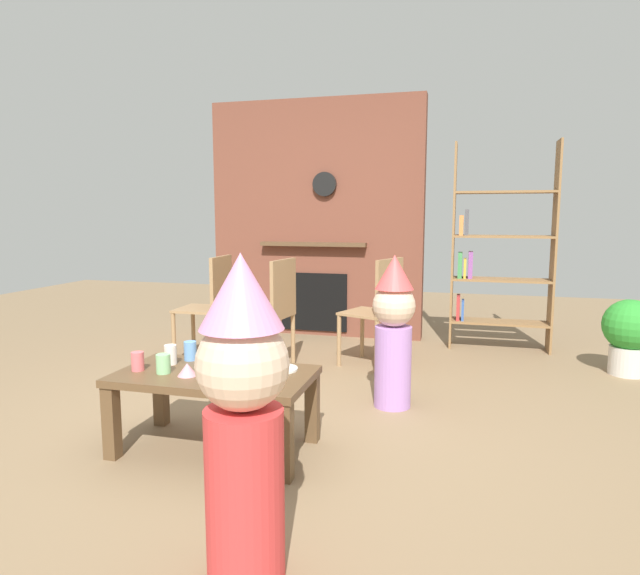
{
  "coord_description": "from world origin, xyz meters",
  "views": [
    {
      "loc": [
        1.02,
        -2.86,
        1.25
      ],
      "look_at": [
        0.15,
        0.4,
        0.8
      ],
      "focal_mm": 30.56,
      "sensor_mm": 36.0,
      "label": 1
    }
  ],
  "objects_px": {
    "paper_cup_near_right": "(163,364)",
    "dining_chair_right": "(379,306)",
    "paper_plate_rear": "(221,382)",
    "paper_cup_far_right": "(190,351)",
    "child_with_cone_hat": "(243,412)",
    "paper_cup_center": "(250,380)",
    "coffee_table": "(215,386)",
    "paper_cup_near_left": "(138,361)",
    "potted_plant_tall": "(629,332)",
    "paper_plate_front": "(281,369)",
    "child_in_pink": "(394,327)",
    "dining_chair_left": "(212,301)",
    "bookshelf": "(495,254)",
    "paper_cup_far_left": "(171,355)",
    "dining_chair_middle": "(273,307)",
    "birthday_cake_slice": "(187,369)"
  },
  "relations": [
    {
      "from": "paper_cup_far_right",
      "to": "paper_plate_front",
      "type": "bearing_deg",
      "value": -5.56
    },
    {
      "from": "potted_plant_tall",
      "to": "coffee_table",
      "type": "bearing_deg",
      "value": -140.28
    },
    {
      "from": "coffee_table",
      "to": "child_in_pink",
      "type": "relative_size",
      "value": 1.03
    },
    {
      "from": "paper_cup_near_right",
      "to": "birthday_cake_slice",
      "type": "xyz_separation_m",
      "value": [
        0.14,
        -0.01,
        -0.02
      ]
    },
    {
      "from": "birthday_cake_slice",
      "to": "child_with_cone_hat",
      "type": "height_order",
      "value": "child_with_cone_hat"
    },
    {
      "from": "bookshelf",
      "to": "paper_cup_far_left",
      "type": "distance_m",
      "value": 3.23
    },
    {
      "from": "dining_chair_right",
      "to": "paper_plate_front",
      "type": "bearing_deg",
      "value": 102.43
    },
    {
      "from": "paper_cup_center",
      "to": "paper_cup_far_left",
      "type": "height_order",
      "value": "paper_cup_far_left"
    },
    {
      "from": "paper_plate_rear",
      "to": "child_with_cone_hat",
      "type": "xyz_separation_m",
      "value": [
        0.45,
        -0.76,
        0.17
      ]
    },
    {
      "from": "paper_cup_near_left",
      "to": "paper_cup_far_left",
      "type": "height_order",
      "value": "paper_cup_far_left"
    },
    {
      "from": "paper_cup_near_right",
      "to": "child_with_cone_hat",
      "type": "distance_m",
      "value": 1.18
    },
    {
      "from": "bookshelf",
      "to": "paper_cup_center",
      "type": "xyz_separation_m",
      "value": [
        -1.23,
        -2.94,
        -0.41
      ]
    },
    {
      "from": "coffee_table",
      "to": "child_with_cone_hat",
      "type": "bearing_deg",
      "value": -58.86
    },
    {
      "from": "child_in_pink",
      "to": "paper_cup_far_right",
      "type": "bearing_deg",
      "value": -13.72
    },
    {
      "from": "bookshelf",
      "to": "paper_cup_center",
      "type": "height_order",
      "value": "bookshelf"
    },
    {
      "from": "coffee_table",
      "to": "paper_cup_far_left",
      "type": "bearing_deg",
      "value": 164.5
    },
    {
      "from": "paper_cup_center",
      "to": "paper_cup_far_right",
      "type": "xyz_separation_m",
      "value": [
        -0.53,
        0.41,
        0.01
      ]
    },
    {
      "from": "paper_cup_near_right",
      "to": "paper_cup_far_right",
      "type": "bearing_deg",
      "value": 87.46
    },
    {
      "from": "bookshelf",
      "to": "dining_chair_left",
      "type": "distance_m",
      "value": 2.6
    },
    {
      "from": "paper_plate_rear",
      "to": "dining_chair_middle",
      "type": "height_order",
      "value": "dining_chair_middle"
    },
    {
      "from": "paper_cup_center",
      "to": "paper_cup_far_left",
      "type": "relative_size",
      "value": 0.86
    },
    {
      "from": "paper_plate_rear",
      "to": "potted_plant_tall",
      "type": "bearing_deg",
      "value": 43.11
    },
    {
      "from": "paper_plate_rear",
      "to": "dining_chair_left",
      "type": "bearing_deg",
      "value": 117.28
    },
    {
      "from": "bookshelf",
      "to": "paper_cup_near_right",
      "type": "relative_size",
      "value": 18.76
    },
    {
      "from": "paper_cup_center",
      "to": "paper_plate_rear",
      "type": "bearing_deg",
      "value": 161.27
    },
    {
      "from": "paper_cup_far_right",
      "to": "dining_chair_right",
      "type": "distance_m",
      "value": 1.83
    },
    {
      "from": "paper_cup_far_left",
      "to": "dining_chair_left",
      "type": "distance_m",
      "value": 1.67
    },
    {
      "from": "paper_cup_near_left",
      "to": "dining_chair_right",
      "type": "bearing_deg",
      "value": 62.0
    },
    {
      "from": "paper_cup_far_right",
      "to": "dining_chair_middle",
      "type": "bearing_deg",
      "value": 88.92
    },
    {
      "from": "paper_cup_center",
      "to": "dining_chair_middle",
      "type": "height_order",
      "value": "dining_chair_middle"
    },
    {
      "from": "paper_plate_rear",
      "to": "coffee_table",
      "type": "bearing_deg",
      "value": 125.06
    },
    {
      "from": "paper_cup_near_right",
      "to": "dining_chair_right",
      "type": "height_order",
      "value": "dining_chair_right"
    },
    {
      "from": "dining_chair_right",
      "to": "potted_plant_tall",
      "type": "bearing_deg",
      "value": -150.25
    },
    {
      "from": "child_in_pink",
      "to": "dining_chair_left",
      "type": "bearing_deg",
      "value": -72.31
    },
    {
      "from": "paper_cup_near_right",
      "to": "dining_chair_middle",
      "type": "height_order",
      "value": "dining_chair_middle"
    },
    {
      "from": "paper_cup_far_left",
      "to": "dining_chair_right",
      "type": "bearing_deg",
      "value": 62.56
    },
    {
      "from": "birthday_cake_slice",
      "to": "child_with_cone_hat",
      "type": "bearing_deg",
      "value": -51.35
    },
    {
      "from": "bookshelf",
      "to": "paper_cup_center",
      "type": "relative_size",
      "value": 20.26
    },
    {
      "from": "child_with_cone_hat",
      "to": "potted_plant_tall",
      "type": "relative_size",
      "value": 1.89
    },
    {
      "from": "paper_cup_near_right",
      "to": "child_with_cone_hat",
      "type": "bearing_deg",
      "value": -46.14
    },
    {
      "from": "paper_cup_far_left",
      "to": "child_with_cone_hat",
      "type": "xyz_separation_m",
      "value": [
        0.86,
        -1.01,
        0.12
      ]
    },
    {
      "from": "paper_cup_near_right",
      "to": "paper_cup_far_left",
      "type": "height_order",
      "value": "paper_cup_far_left"
    },
    {
      "from": "birthday_cake_slice",
      "to": "dining_chair_right",
      "type": "xyz_separation_m",
      "value": [
        0.7,
        1.91,
        0.05
      ]
    },
    {
      "from": "coffee_table",
      "to": "dining_chair_right",
      "type": "bearing_deg",
      "value": 71.91
    },
    {
      "from": "paper_cup_near_right",
      "to": "dining_chair_right",
      "type": "xyz_separation_m",
      "value": [
        0.85,
        1.9,
        0.04
      ]
    },
    {
      "from": "bookshelf",
      "to": "paper_plate_front",
      "type": "xyz_separation_m",
      "value": [
        -1.2,
        -2.58,
        -0.45
      ]
    },
    {
      "from": "paper_cup_center",
      "to": "paper_plate_front",
      "type": "xyz_separation_m",
      "value": [
        0.03,
        0.36,
        -0.04
      ]
    },
    {
      "from": "paper_plate_rear",
      "to": "birthday_cake_slice",
      "type": "relative_size",
      "value": 1.98
    },
    {
      "from": "paper_cup_near_left",
      "to": "paper_plate_front",
      "type": "relative_size",
      "value": 0.55
    },
    {
      "from": "paper_plate_rear",
      "to": "paper_cup_far_right",
      "type": "bearing_deg",
      "value": 135.32
    }
  ]
}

